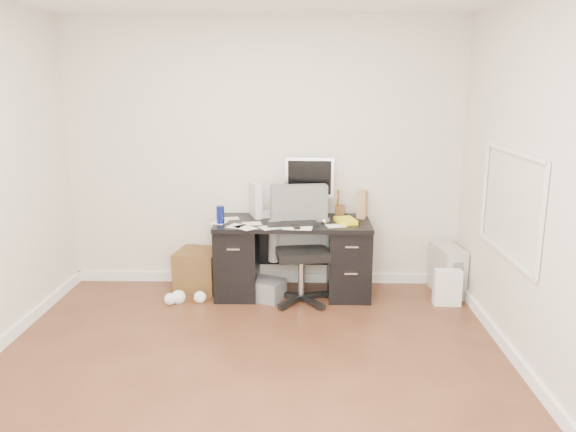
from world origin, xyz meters
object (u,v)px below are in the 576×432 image
wicker_basket (199,270)px  lcd_monitor (310,187)px  office_chair (301,246)px  desk (293,255)px  keyboard (292,224)px  pc_tower (447,270)px

wicker_basket → lcd_monitor: bearing=4.4°
office_chair → desk: bearing=105.6°
keyboard → office_chair: bearing=-22.1°
lcd_monitor → keyboard: 0.48m
desk → pc_tower: 1.55m
desk → pc_tower: desk is taller
desk → keyboard: bearing=-92.1°
keyboard → wicker_basket: (-0.95, 0.26, -0.56)m
lcd_monitor → keyboard: bearing=-113.0°
desk → keyboard: keyboard is taller
keyboard → office_chair: office_chair is taller
desk → wicker_basket: 0.98m
keyboard → wicker_basket: keyboard is taller
desk → wicker_basket: size_ratio=3.63×
pc_tower → office_chair: bearing=-179.1°
lcd_monitor → wicker_basket: size_ratio=1.47×
lcd_monitor → wicker_basket: 1.41m
desk → pc_tower: size_ratio=3.12×
keyboard → pc_tower: keyboard is taller
pc_tower → wicker_basket: 2.50m
office_chair → wicker_basket: 1.13m
keyboard → pc_tower: 1.65m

